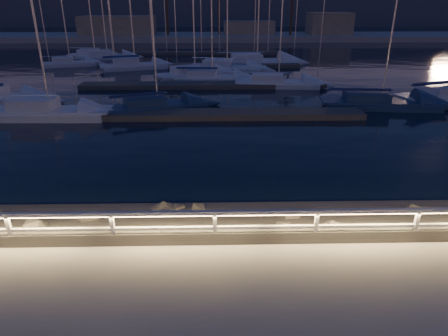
{
  "coord_description": "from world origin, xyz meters",
  "views": [
    {
      "loc": [
        1.03,
        -10.16,
        6.69
      ],
      "look_at": [
        1.36,
        4.0,
        0.72
      ],
      "focal_mm": 32.0,
      "sensor_mm": 36.0,
      "label": 1
    }
  ],
  "objects_px": {
    "sailboat_l": "(255,61)",
    "sailboat_m": "(94,55)",
    "sailboat_e": "(133,65)",
    "sailboat_g": "(210,77)",
    "sailboat_k": "(225,67)",
    "sailboat_j": "(193,74)",
    "sailboat_n": "(106,56)",
    "sailboat_d": "(378,102)",
    "sailboat_b": "(155,106)",
    "sailboat_i": "(69,63)",
    "sailboat_c": "(276,82)",
    "sailboat_a": "(47,111)",
    "guard_rail": "(178,220)"
  },
  "relations": [
    {
      "from": "sailboat_l",
      "to": "sailboat_m",
      "type": "bearing_deg",
      "value": 158.99
    },
    {
      "from": "sailboat_e",
      "to": "sailboat_g",
      "type": "bearing_deg",
      "value": -59.13
    },
    {
      "from": "sailboat_e",
      "to": "sailboat_k",
      "type": "xyz_separation_m",
      "value": [
        10.48,
        -1.37,
        -0.03
      ]
    },
    {
      "from": "sailboat_j",
      "to": "sailboat_n",
      "type": "relative_size",
      "value": 1.05
    },
    {
      "from": "sailboat_e",
      "to": "sailboat_m",
      "type": "xyz_separation_m",
      "value": [
        -7.01,
        9.22,
        -0.02
      ]
    },
    {
      "from": "sailboat_d",
      "to": "sailboat_g",
      "type": "height_order",
      "value": "sailboat_d"
    },
    {
      "from": "sailboat_b",
      "to": "sailboat_n",
      "type": "bearing_deg",
      "value": 89.32
    },
    {
      "from": "sailboat_i",
      "to": "sailboat_l",
      "type": "xyz_separation_m",
      "value": [
        22.32,
        0.51,
        0.07
      ]
    },
    {
      "from": "sailboat_i",
      "to": "sailboat_n",
      "type": "bearing_deg",
      "value": 48.26
    },
    {
      "from": "sailboat_b",
      "to": "sailboat_n",
      "type": "xyz_separation_m",
      "value": [
        -10.3,
        27.51,
        0.0
      ]
    },
    {
      "from": "sailboat_c",
      "to": "sailboat_l",
      "type": "height_order",
      "value": "sailboat_l"
    },
    {
      "from": "sailboat_c",
      "to": "sailboat_m",
      "type": "xyz_separation_m",
      "value": [
        -21.89,
        19.61,
        0.03
      ]
    },
    {
      "from": "sailboat_e",
      "to": "sailboat_m",
      "type": "height_order",
      "value": "sailboat_e"
    },
    {
      "from": "sailboat_i",
      "to": "sailboat_k",
      "type": "relative_size",
      "value": 0.76
    },
    {
      "from": "sailboat_k",
      "to": "sailboat_n",
      "type": "distance_m",
      "value": 18.57
    },
    {
      "from": "sailboat_a",
      "to": "sailboat_d",
      "type": "distance_m",
      "value": 23.27
    },
    {
      "from": "sailboat_k",
      "to": "sailboat_e",
      "type": "bearing_deg",
      "value": -174.66
    },
    {
      "from": "sailboat_j",
      "to": "sailboat_k",
      "type": "relative_size",
      "value": 0.93
    },
    {
      "from": "sailboat_b",
      "to": "sailboat_j",
      "type": "bearing_deg",
      "value": 59.78
    },
    {
      "from": "sailboat_e",
      "to": "sailboat_l",
      "type": "relative_size",
      "value": 0.77
    },
    {
      "from": "sailboat_a",
      "to": "sailboat_d",
      "type": "bearing_deg",
      "value": 6.85
    },
    {
      "from": "sailboat_b",
      "to": "sailboat_j",
      "type": "relative_size",
      "value": 0.94
    },
    {
      "from": "sailboat_c",
      "to": "sailboat_l",
      "type": "bearing_deg",
      "value": 99.04
    },
    {
      "from": "sailboat_n",
      "to": "sailboat_e",
      "type": "bearing_deg",
      "value": -72.04
    },
    {
      "from": "sailboat_i",
      "to": "sailboat_j",
      "type": "distance_m",
      "value": 17.42
    },
    {
      "from": "sailboat_i",
      "to": "sailboat_j",
      "type": "bearing_deg",
      "value": -45.46
    },
    {
      "from": "sailboat_b",
      "to": "sailboat_i",
      "type": "height_order",
      "value": "sailboat_b"
    },
    {
      "from": "sailboat_c",
      "to": "sailboat_d",
      "type": "height_order",
      "value": "sailboat_d"
    },
    {
      "from": "guard_rail",
      "to": "sailboat_j",
      "type": "xyz_separation_m",
      "value": [
        -1.08,
        30.56,
        -0.93
      ]
    },
    {
      "from": "sailboat_g",
      "to": "sailboat_l",
      "type": "distance_m",
      "value": 11.86
    },
    {
      "from": "sailboat_e",
      "to": "sailboat_j",
      "type": "distance_m",
      "value": 9.33
    },
    {
      "from": "sailboat_a",
      "to": "sailboat_g",
      "type": "distance_m",
      "value": 16.75
    },
    {
      "from": "sailboat_e",
      "to": "sailboat_g",
      "type": "xyz_separation_m",
      "value": [
        8.86,
        -7.67,
        -0.05
      ]
    },
    {
      "from": "sailboat_c",
      "to": "sailboat_l",
      "type": "xyz_separation_m",
      "value": [
        -0.67,
        13.32,
        0.06
      ]
    },
    {
      "from": "sailboat_j",
      "to": "sailboat_m",
      "type": "height_order",
      "value": "sailboat_j"
    },
    {
      "from": "sailboat_e",
      "to": "sailboat_d",
      "type": "bearing_deg",
      "value": -58.84
    },
    {
      "from": "sailboat_e",
      "to": "sailboat_k",
      "type": "relative_size",
      "value": 0.93
    },
    {
      "from": "sailboat_c",
      "to": "sailboat_j",
      "type": "height_order",
      "value": "sailboat_c"
    },
    {
      "from": "guard_rail",
      "to": "sailboat_g",
      "type": "bearing_deg",
      "value": 88.7
    },
    {
      "from": "sailboat_b",
      "to": "sailboat_l",
      "type": "xyz_separation_m",
      "value": [
        9.14,
        21.91,
        0.05
      ]
    },
    {
      "from": "sailboat_a",
      "to": "sailboat_c",
      "type": "bearing_deg",
      "value": 32.23
    },
    {
      "from": "guard_rail",
      "to": "sailboat_d",
      "type": "relative_size",
      "value": 3.03
    },
    {
      "from": "sailboat_l",
      "to": "sailboat_m",
      "type": "relative_size",
      "value": 1.38
    },
    {
      "from": "sailboat_a",
      "to": "sailboat_l",
      "type": "distance_m",
      "value": 28.43
    },
    {
      "from": "guard_rail",
      "to": "sailboat_d",
      "type": "bearing_deg",
      "value": 54.63
    },
    {
      "from": "sailboat_a",
      "to": "sailboat_i",
      "type": "bearing_deg",
      "value": 106.34
    },
    {
      "from": "sailboat_a",
      "to": "sailboat_l",
      "type": "bearing_deg",
      "value": 56.65
    },
    {
      "from": "sailboat_k",
      "to": "sailboat_g",
      "type": "bearing_deg",
      "value": -91.65
    },
    {
      "from": "sailboat_b",
      "to": "sailboat_m",
      "type": "bearing_deg",
      "value": 91.98
    },
    {
      "from": "sailboat_k",
      "to": "sailboat_m",
      "type": "xyz_separation_m",
      "value": [
        -17.49,
        10.59,
        0.0
      ]
    }
  ]
}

